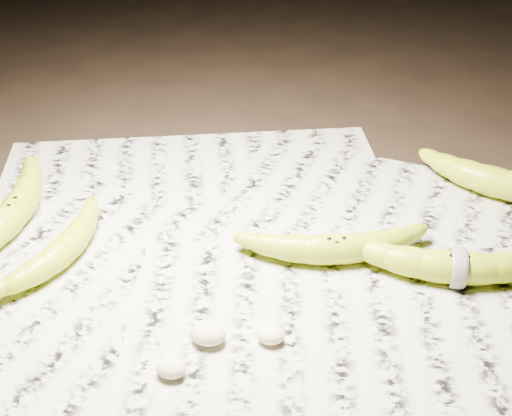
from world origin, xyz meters
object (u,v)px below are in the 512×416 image
(banana_center, at_px, (335,247))
(banana_upper_a, at_px, (506,182))
(banana_left_b, at_px, (64,247))
(banana_taped, at_px, (457,265))
(banana_left_a, at_px, (13,211))

(banana_center, height_order, banana_upper_a, banana_upper_a)
(banana_left_b, xyz_separation_m, banana_taped, (0.45, 0.09, 0.00))
(banana_left_b, xyz_separation_m, banana_center, (0.31, 0.09, 0.00))
(banana_left_a, distance_m, banana_center, 0.41)
(banana_left_b, bearing_deg, banana_taped, -71.46)
(banana_taped, bearing_deg, banana_upper_a, 65.20)
(banana_left_a, bearing_deg, banana_center, -89.80)
(banana_center, xyz_separation_m, banana_taped, (0.14, 0.00, 0.00))
(banana_taped, relative_size, banana_upper_a, 1.09)
(banana_taped, distance_m, banana_upper_a, 0.21)
(banana_upper_a, bearing_deg, banana_left_a, -147.33)
(banana_left_a, xyz_separation_m, banana_taped, (0.55, 0.04, -0.00))
(banana_left_b, bearing_deg, banana_center, -67.00)
(banana_center, bearing_deg, banana_upper_a, 25.75)
(banana_left_a, relative_size, banana_center, 1.14)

